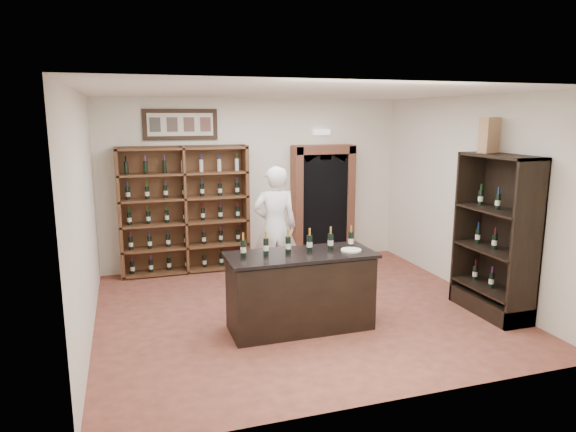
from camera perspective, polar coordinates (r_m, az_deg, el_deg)
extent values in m
plane|color=#9A4C3D|center=(7.38, 1.31, -10.37)|extent=(5.50, 5.50, 0.00)
plane|color=white|center=(6.87, 1.42, 13.58)|extent=(5.50, 5.50, 0.00)
cube|color=silver|center=(9.35, -3.67, 3.71)|extent=(5.50, 0.04, 3.00)
cube|color=silver|center=(6.62, -21.75, -0.17)|extent=(0.04, 5.00, 3.00)
cube|color=silver|center=(8.28, 19.66, 2.11)|extent=(0.04, 5.00, 3.00)
cube|color=#532C1C|center=(9.15, -11.51, 0.81)|extent=(2.20, 0.02, 2.20)
cube|color=#532C1C|center=(8.93, -18.21, 0.21)|extent=(0.06, 0.38, 2.20)
cube|color=#532C1C|center=(9.15, -4.71, 1.00)|extent=(0.06, 0.38, 2.20)
cube|color=#532C1C|center=(8.98, -11.38, 0.62)|extent=(0.04, 0.38, 2.20)
cube|color=#532C1C|center=(9.23, -11.12, -5.87)|extent=(2.18, 0.38, 0.04)
cube|color=#532C1C|center=(9.11, -11.22, -3.32)|extent=(2.18, 0.38, 0.04)
cube|color=#532C1C|center=(9.02, -11.32, -0.71)|extent=(2.18, 0.38, 0.03)
cube|color=#532C1C|center=(8.94, -11.43, 1.95)|extent=(2.18, 0.38, 0.04)
cube|color=#532C1C|center=(8.88, -11.53, 4.65)|extent=(2.18, 0.38, 0.04)
cube|color=#532C1C|center=(8.85, -11.64, 7.38)|extent=(2.18, 0.38, 0.04)
cube|color=black|center=(9.01, -11.87, 9.92)|extent=(1.25, 0.04, 0.52)
cube|color=black|center=(9.64, 3.83, 1.26)|extent=(0.97, 0.29, 2.05)
cube|color=#AA5F42|center=(9.44, 0.97, 1.20)|extent=(0.14, 0.35, 2.15)
cube|color=#AA5F42|center=(9.81, 6.68, 1.51)|extent=(0.14, 0.35, 2.15)
cube|color=#AA5F42|center=(9.49, 3.96, 7.40)|extent=(1.15, 0.35, 0.16)
cube|color=white|center=(9.58, 3.75, 9.29)|extent=(0.30, 0.10, 0.10)
cube|color=black|center=(6.63, 1.39, -8.59)|extent=(1.80, 0.70, 0.94)
cube|color=black|center=(6.47, 1.41, -4.34)|extent=(1.88, 0.78, 0.04)
cylinder|color=black|center=(6.31, -4.99, -3.61)|extent=(0.07, 0.07, 0.21)
cylinder|color=beige|center=(6.31, -4.99, -3.74)|extent=(0.07, 0.07, 0.07)
cylinder|color=#B48030|center=(6.27, -5.01, -2.29)|extent=(0.03, 0.03, 0.09)
cylinder|color=black|center=(6.38, -2.46, -3.42)|extent=(0.07, 0.07, 0.21)
cylinder|color=beige|center=(6.38, -2.46, -3.55)|extent=(0.07, 0.07, 0.07)
cylinder|color=#B48030|center=(6.34, -2.47, -2.11)|extent=(0.03, 0.03, 0.09)
cylinder|color=black|center=(6.46, 0.01, -3.23)|extent=(0.07, 0.07, 0.21)
cylinder|color=beige|center=(6.46, 0.01, -3.36)|extent=(0.07, 0.07, 0.07)
cylinder|color=#B48030|center=(6.42, 0.01, -1.93)|extent=(0.03, 0.03, 0.09)
cylinder|color=black|center=(6.55, 2.41, -3.03)|extent=(0.07, 0.07, 0.21)
cylinder|color=beige|center=(6.55, 2.41, -3.16)|extent=(0.07, 0.07, 0.07)
cylinder|color=#B48030|center=(6.51, 2.42, -1.75)|extent=(0.03, 0.03, 0.09)
cylinder|color=black|center=(6.65, 4.74, -2.84)|extent=(0.07, 0.07, 0.21)
cylinder|color=beige|center=(6.65, 4.74, -2.96)|extent=(0.07, 0.07, 0.07)
cylinder|color=#B48030|center=(6.62, 4.77, -1.58)|extent=(0.03, 0.03, 0.09)
cylinder|color=black|center=(6.76, 7.00, -2.65)|extent=(0.07, 0.07, 0.21)
cylinder|color=beige|center=(6.77, 7.00, -2.77)|extent=(0.07, 0.07, 0.07)
cylinder|color=#B48030|center=(6.73, 7.03, -1.41)|extent=(0.03, 0.03, 0.09)
cube|color=black|center=(7.65, 23.35, -1.91)|extent=(0.02, 1.20, 2.20)
cube|color=black|center=(7.08, 24.99, -3.04)|extent=(0.48, 0.04, 2.20)
cube|color=black|center=(7.95, 19.37, -1.16)|extent=(0.48, 0.04, 2.20)
cube|color=black|center=(7.35, 22.64, 6.18)|extent=(0.48, 1.20, 0.04)
cube|color=black|center=(7.77, 21.49, -9.10)|extent=(0.48, 1.20, 0.24)
cube|color=black|center=(7.70, 21.61, -7.49)|extent=(0.48, 1.16, 0.03)
cube|color=black|center=(7.55, 21.91, -3.53)|extent=(0.48, 1.16, 0.03)
cube|color=black|center=(7.44, 22.22, 0.58)|extent=(0.48, 1.16, 0.03)
imported|color=white|center=(8.14, -1.46, -1.20)|extent=(0.76, 0.55, 1.93)
cylinder|color=beige|center=(6.62, 7.02, -3.80)|extent=(0.26, 0.26, 0.02)
cube|color=tan|center=(7.60, 21.45, 8.37)|extent=(0.37, 0.26, 0.48)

